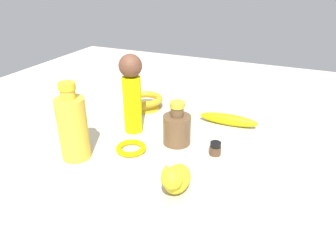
% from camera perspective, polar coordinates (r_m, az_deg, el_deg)
% --- Properties ---
extents(ground, '(2.00, 2.00, 0.00)m').
position_cam_1_polar(ground, '(0.98, 0.00, -2.69)').
color(ground, '#BCB29E').
extents(banana, '(0.20, 0.04, 0.04)m').
position_cam_1_polar(banana, '(1.10, 10.79, 1.14)').
color(banana, '#BEB60C').
rests_on(banana, ground).
extents(person_figure_adult, '(0.08, 0.08, 0.25)m').
position_cam_1_polar(person_figure_adult, '(1.00, -6.54, 6.27)').
color(person_figure_adult, '#E4E107').
rests_on(person_figure_adult, ground).
extents(nail_polish_jar, '(0.03, 0.03, 0.04)m').
position_cam_1_polar(nail_polish_jar, '(0.92, 8.50, -4.03)').
color(nail_polish_jar, '#4E3623').
rests_on(nail_polish_jar, ground).
extents(bottle_tall, '(0.08, 0.08, 0.22)m').
position_cam_1_polar(bottle_tall, '(0.90, -16.75, -0.10)').
color(bottle_tall, gold).
rests_on(bottle_tall, ground).
extents(bangle, '(0.09, 0.09, 0.02)m').
position_cam_1_polar(bangle, '(0.94, -6.65, -3.97)').
color(bangle, '#DBB306').
rests_on(bangle, ground).
extents(bowl, '(0.13, 0.13, 0.05)m').
position_cam_1_polar(bowl, '(1.20, -4.09, 4.53)').
color(bowl, gold).
rests_on(bowl, ground).
extents(cat_figurine, '(0.07, 0.13, 0.09)m').
position_cam_1_polar(cat_figurine, '(0.75, 1.44, -9.35)').
color(cat_figurine, gold).
rests_on(cat_figurine, ground).
extents(bottle_short, '(0.08, 0.08, 0.14)m').
position_cam_1_polar(bottle_short, '(0.95, 1.56, -0.35)').
color(bottle_short, brown).
rests_on(bottle_short, ground).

